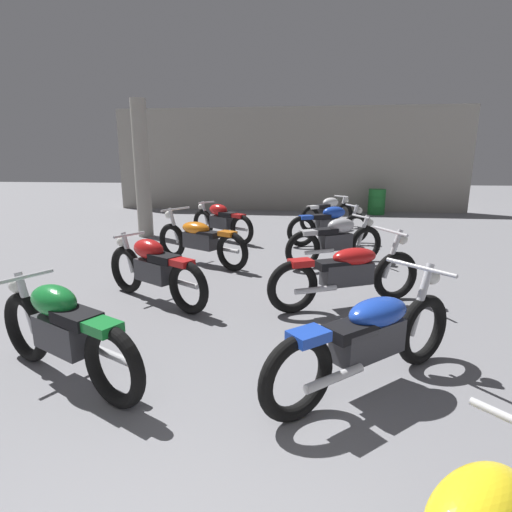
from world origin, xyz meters
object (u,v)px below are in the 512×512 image
object	(u,v)px
support_pillar	(142,170)
motorcycle_left_row_3	(200,240)
motorcycle_left_row_1	(63,331)
motorcycle_right_row_5	(328,212)
motorcycle_right_row_2	(348,272)
motorcycle_right_row_4	(330,224)
motorcycle_left_row_4	(221,221)
motorcycle_right_row_1	(370,337)
motorcycle_right_row_3	(336,240)
motorcycle_left_row_2	(154,269)
oil_drum	(377,202)

from	to	relation	value
support_pillar	motorcycle_left_row_3	xyz separation A→B (m)	(2.00, -2.47, -1.15)
support_pillar	motorcycle_left_row_1	size ratio (longest dim) A/B	1.78
support_pillar	motorcycle_right_row_5	size ratio (longest dim) A/B	2.12
motorcycle_right_row_2	motorcycle_right_row_4	bearing A→B (deg)	90.22
motorcycle_left_row_4	motorcycle_right_row_1	size ratio (longest dim) A/B	0.98
motorcycle_left_row_3	motorcycle_left_row_4	size ratio (longest dim) A/B	1.16
motorcycle_left_row_3	motorcycle_right_row_1	world-z (taller)	same
motorcycle_right_row_1	motorcycle_right_row_3	size ratio (longest dim) A/B	0.96
motorcycle_left_row_1	motorcycle_right_row_1	size ratio (longest dim) A/B	1.05
support_pillar	motorcycle_left_row_3	world-z (taller)	support_pillar
motorcycle_left_row_2	motorcycle_right_row_5	distance (m)	6.53
motorcycle_right_row_4	oil_drum	bearing A→B (deg)	70.47
motorcycle_left_row_2	motorcycle_right_row_1	distance (m)	3.08
motorcycle_right_row_5	oil_drum	size ratio (longest dim) A/B	1.77
motorcycle_right_row_2	motorcycle_right_row_3	size ratio (longest dim) A/B	1.13
motorcycle_right_row_3	oil_drum	world-z (taller)	motorcycle_right_row_3
motorcycle_right_row_1	motorcycle_left_row_4	bearing A→B (deg)	112.49
motorcycle_right_row_4	support_pillar	bearing A→B (deg)	173.60
support_pillar	motorcycle_left_row_2	distance (m)	5.01
motorcycle_right_row_2	motorcycle_right_row_5	xyz separation A→B (m)	(0.04, 5.85, 0.01)
motorcycle_left_row_4	motorcycle_right_row_2	distance (m)	4.70
motorcycle_left_row_2	motorcycle_left_row_1	bearing A→B (deg)	-91.33
motorcycle_left_row_2	motorcycle_right_row_2	xyz separation A→B (m)	(2.52, 0.15, -0.01)
motorcycle_right_row_3	motorcycle_right_row_4	xyz separation A→B (m)	(-0.01, 1.78, 0.00)
motorcycle_right_row_2	motorcycle_right_row_3	xyz separation A→B (m)	(-0.00, 2.06, 0.01)
motorcycle_right_row_2	support_pillar	bearing A→B (deg)	135.63
motorcycle_left_row_4	motorcycle_right_row_4	bearing A→B (deg)	-3.59
support_pillar	motorcycle_right_row_3	xyz separation A→B (m)	(4.43, -2.28, -1.14)
support_pillar	motorcycle_right_row_1	size ratio (longest dim) A/B	1.87
motorcycle_right_row_5	motorcycle_right_row_4	bearing A→B (deg)	-91.68
motorcycle_left_row_3	motorcycle_left_row_4	bearing A→B (deg)	91.20
motorcycle_right_row_2	motorcycle_right_row_5	size ratio (longest dim) A/B	1.33
motorcycle_right_row_3	motorcycle_right_row_4	distance (m)	1.78
support_pillar	motorcycle_right_row_1	xyz separation A→B (m)	(4.42, -6.28, -1.15)
motorcycle_right_row_1	motorcycle_left_row_3	bearing A→B (deg)	122.39
motorcycle_right_row_1	oil_drum	size ratio (longest dim) A/B	2.02
motorcycle_right_row_1	motorcycle_right_row_2	bearing A→B (deg)	89.59
motorcycle_right_row_3	oil_drum	distance (m)	7.25
motorcycle_right_row_3	oil_drum	size ratio (longest dim) A/B	2.09
motorcycle_left_row_3	motorcycle_left_row_2	bearing A→B (deg)	-92.58
oil_drum	motorcycle_right_row_2	bearing A→B (deg)	-101.47
motorcycle_left_row_1	motorcycle_right_row_3	xyz separation A→B (m)	(2.56, 4.20, 0.00)
motorcycle_right_row_2	oil_drum	size ratio (longest dim) A/B	2.36
motorcycle_right_row_5	motorcycle_left_row_2	bearing A→B (deg)	-113.11
motorcycle_left_row_4	motorcycle_right_row_1	bearing A→B (deg)	-67.51
motorcycle_left_row_1	motorcycle_right_row_3	distance (m)	4.92
motorcycle_left_row_2	motorcycle_left_row_3	xyz separation A→B (m)	(0.09, 2.01, -0.01)
support_pillar	motorcycle_right_row_2	size ratio (longest dim) A/B	1.59
motorcycle_left_row_3	oil_drum	bearing A→B (deg)	59.37
support_pillar	motorcycle_right_row_3	world-z (taller)	support_pillar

